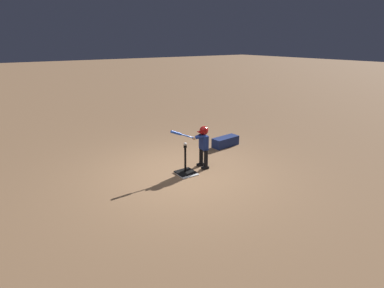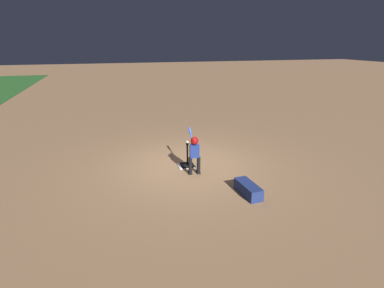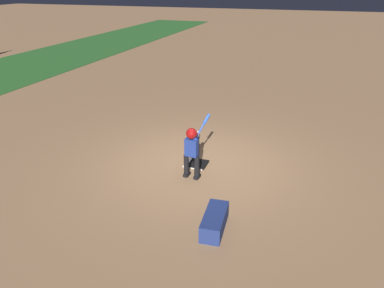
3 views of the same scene
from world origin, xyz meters
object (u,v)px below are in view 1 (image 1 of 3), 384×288
Objects in this scene: batting_tee at (185,169)px; baseball at (185,144)px; batter_child at (202,142)px; equipment_bag at (225,142)px.

batting_tee is 9.39× the size of baseball.
batter_child is 1.83m from equipment_bag.
batter_child is 14.53× the size of baseball.
batting_tee is at bearing -135.00° from baseball.
batting_tee is 0.83× the size of equipment_bag.
batting_tee reaches higher than equipment_bag.
batting_tee is at bearing 5.45° from batter_child.
baseball is at bearing 5.45° from batter_child.
baseball is 0.09× the size of equipment_bag.
equipment_bag is (-1.52, -0.88, -0.53)m from batter_child.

